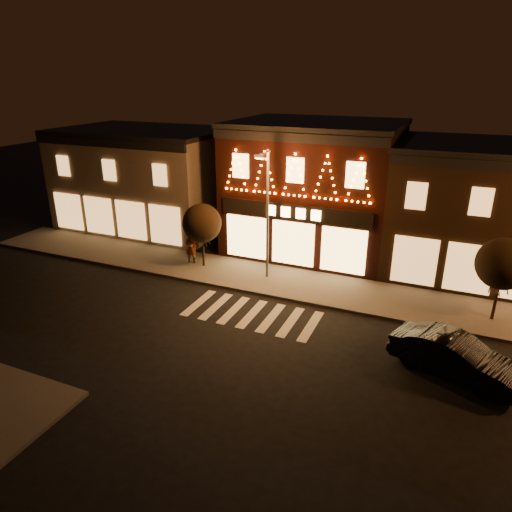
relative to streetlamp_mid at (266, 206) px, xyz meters
The scene contains 10 objects.
ground 9.12m from the streetlamp_mid, 83.59° to the right, with size 120.00×120.00×0.00m, color black.
sidewalk_far 5.18m from the streetlamp_mid, ahead, with size 44.00×4.00×0.15m, color #47423D.
building_left 13.54m from the streetlamp_mid, 153.51° to the left, with size 12.20×8.28×7.30m.
building_pulp 6.09m from the streetlamp_mid, 81.55° to the left, with size 10.20×8.34×8.30m.
building_right_a 12.03m from the streetlamp_mid, 30.13° to the left, with size 9.20×8.28×7.50m.
streetlamp_mid is the anchor object (origin of this frame).
tree_left 4.41m from the streetlamp_mid, behind, with size 2.29×2.29×3.84m.
tree_right 11.72m from the streetlamp_mid, ahead, with size 2.40×2.40×4.02m.
dark_sedan 11.88m from the streetlamp_mid, 27.66° to the right, with size 1.69×4.84×1.59m, color black.
pedestrian 6.09m from the streetlamp_mid, behind, with size 0.68×0.44×1.86m, color gray.
Camera 1 is at (8.14, -14.34, 10.96)m, focal length 32.50 mm.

